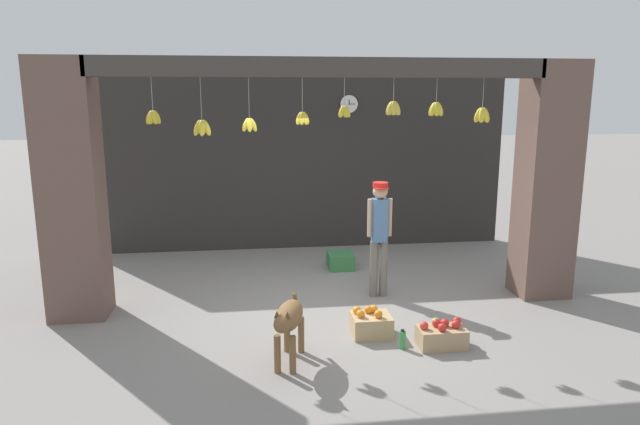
% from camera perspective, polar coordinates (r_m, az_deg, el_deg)
% --- Properties ---
extents(ground_plane, '(60.00, 60.00, 0.00)m').
position_cam_1_polar(ground_plane, '(7.55, 0.47, -9.89)').
color(ground_plane, gray).
extents(shop_back_wall, '(7.52, 0.12, 3.22)m').
position_cam_1_polar(shop_back_wall, '(10.32, -1.99, 5.25)').
color(shop_back_wall, '#2D2B28').
rests_on(shop_back_wall, ground_plane).
extents(shop_pillar_left, '(0.70, 0.60, 3.22)m').
position_cam_1_polar(shop_pillar_left, '(7.65, -23.59, 1.95)').
color(shop_pillar_left, brown).
rests_on(shop_pillar_left, ground_plane).
extents(shop_pillar_right, '(0.70, 0.60, 3.22)m').
position_cam_1_polar(shop_pillar_right, '(8.40, 21.74, 2.90)').
color(shop_pillar_right, brown).
rests_on(shop_pillar_right, ground_plane).
extents(storefront_awning, '(5.62, 0.31, 0.95)m').
position_cam_1_polar(storefront_awning, '(7.14, 0.61, 13.83)').
color(storefront_awning, '#3D3833').
extents(dog, '(0.43, 0.94, 0.71)m').
position_cam_1_polar(dog, '(6.02, -3.16, -10.67)').
color(dog, brown).
rests_on(dog, ground_plane).
extents(shopkeeper, '(0.34, 0.27, 1.62)m').
position_cam_1_polar(shopkeeper, '(7.88, 5.96, -1.79)').
color(shopkeeper, '#6B665B').
rests_on(shopkeeper, ground_plane).
extents(fruit_crate_oranges, '(0.46, 0.39, 0.33)m').
position_cam_1_polar(fruit_crate_oranges, '(6.86, 5.11, -11.01)').
color(fruit_crate_oranges, tan).
rests_on(fruit_crate_oranges, ground_plane).
extents(fruit_crate_apples, '(0.53, 0.32, 0.31)m').
position_cam_1_polar(fruit_crate_apples, '(6.68, 12.07, -11.91)').
color(fruit_crate_apples, tan).
rests_on(fruit_crate_apples, ground_plane).
extents(produce_box_green, '(0.41, 0.44, 0.26)m').
position_cam_1_polar(produce_box_green, '(9.30, 2.08, -4.83)').
color(produce_box_green, '#387A42').
rests_on(produce_box_green, ground_plane).
extents(water_bottle, '(0.07, 0.07, 0.22)m').
position_cam_1_polar(water_bottle, '(6.57, 8.24, -12.47)').
color(water_bottle, '#38934C').
rests_on(water_bottle, ground_plane).
extents(wall_clock, '(0.33, 0.03, 0.33)m').
position_cam_1_polar(wall_clock, '(10.29, 2.92, 10.78)').
color(wall_clock, black).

